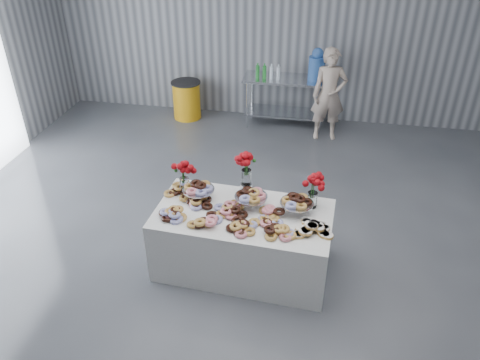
# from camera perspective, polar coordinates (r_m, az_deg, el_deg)

# --- Properties ---
(ground) EXTENTS (9.00, 9.00, 0.00)m
(ground) POSITION_cam_1_polar(r_m,az_deg,el_deg) (5.38, -2.07, -11.73)
(ground) COLOR #3C3F45
(ground) RESTS_ON ground
(room_walls) EXTENTS (8.04, 9.04, 4.02)m
(room_walls) POSITION_cam_1_polar(r_m,az_deg,el_deg) (4.16, -6.43, 16.84)
(room_walls) COLOR gray
(room_walls) RESTS_ON ground
(display_table) EXTENTS (1.95, 1.11, 0.75)m
(display_table) POSITION_cam_1_polar(r_m,az_deg,el_deg) (5.27, 0.39, -7.34)
(display_table) COLOR white
(display_table) RESTS_ON ground
(prep_table) EXTENTS (1.50, 0.60, 0.90)m
(prep_table) POSITION_cam_1_polar(r_m,az_deg,el_deg) (8.49, 5.60, 10.50)
(prep_table) COLOR silver
(prep_table) RESTS_ON ground
(donut_mounds) EXTENTS (1.85, 0.90, 0.09)m
(donut_mounds) POSITION_cam_1_polar(r_m,az_deg,el_deg) (4.97, 0.30, -3.96)
(donut_mounds) COLOR #C29347
(donut_mounds) RESTS_ON display_table
(cake_stand_left) EXTENTS (0.36, 0.36, 0.17)m
(cake_stand_left) POSITION_cam_1_polar(r_m,az_deg,el_deg) (5.21, -5.10, -0.99)
(cake_stand_left) COLOR silver
(cake_stand_left) RESTS_ON display_table
(cake_stand_mid) EXTENTS (0.36, 0.36, 0.17)m
(cake_stand_mid) POSITION_cam_1_polar(r_m,az_deg,el_deg) (5.07, 1.35, -1.88)
(cake_stand_mid) COLOR silver
(cake_stand_mid) RESTS_ON display_table
(cake_stand_right) EXTENTS (0.36, 0.36, 0.17)m
(cake_stand_right) POSITION_cam_1_polar(r_m,az_deg,el_deg) (5.01, 6.95, -2.63)
(cake_stand_right) COLOR silver
(cake_stand_right) RESTS_ON display_table
(danish_pile) EXTENTS (0.48, 0.48, 0.11)m
(danish_pile) POSITION_cam_1_polar(r_m,az_deg,el_deg) (4.80, 8.76, -5.76)
(danish_pile) COLOR silver
(danish_pile) RESTS_ON display_table
(bouquet_left) EXTENTS (0.26, 0.26, 0.42)m
(bouquet_left) POSITION_cam_1_polar(r_m,az_deg,el_deg) (5.27, -6.91, 1.30)
(bouquet_left) COLOR white
(bouquet_left) RESTS_ON display_table
(bouquet_right) EXTENTS (0.26, 0.26, 0.42)m
(bouquet_right) POSITION_cam_1_polar(r_m,az_deg,el_deg) (5.04, 8.99, -0.44)
(bouquet_right) COLOR white
(bouquet_right) RESTS_ON display_table
(bouquet_center) EXTENTS (0.26, 0.26, 0.57)m
(bouquet_center) POSITION_cam_1_polar(r_m,az_deg,el_deg) (5.12, 0.79, 1.71)
(bouquet_center) COLOR silver
(bouquet_center) RESTS_ON display_table
(water_jug) EXTENTS (0.28, 0.28, 0.55)m
(water_jug) POSITION_cam_1_polar(r_m,az_deg,el_deg) (8.29, 9.33, 13.59)
(water_jug) COLOR #3D73CF
(water_jug) RESTS_ON prep_table
(drink_bottles) EXTENTS (0.54, 0.08, 0.27)m
(drink_bottles) POSITION_cam_1_polar(r_m,az_deg,el_deg) (8.28, 3.42, 13.11)
(drink_bottles) COLOR #268C33
(drink_bottles) RESTS_ON prep_table
(person) EXTENTS (0.63, 0.46, 1.57)m
(person) POSITION_cam_1_polar(r_m,az_deg,el_deg) (8.07, 10.80, 10.17)
(person) COLOR #CC8C93
(person) RESTS_ON ground
(trash_barrel) EXTENTS (0.55, 0.55, 0.70)m
(trash_barrel) POSITION_cam_1_polar(r_m,az_deg,el_deg) (8.92, -6.51, 9.69)
(trash_barrel) COLOR orange
(trash_barrel) RESTS_ON ground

